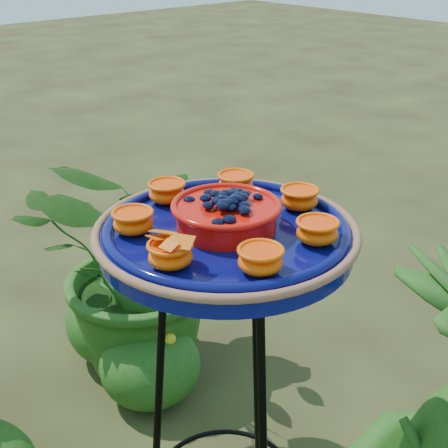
{
  "coord_description": "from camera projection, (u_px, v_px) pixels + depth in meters",
  "views": [
    {
      "loc": [
        0.95,
        -0.62,
        1.55
      ],
      "look_at": [
        0.17,
        0.08,
        1.04
      ],
      "focal_mm": 50.0,
      "sensor_mm": 36.0,
      "label": 1
    }
  ],
  "objects": [
    {
      "name": "tripod_stand",
      "position": [
        226.0,
        401.0,
        1.39
      ],
      "size": [
        0.45,
        0.45,
        0.98
      ],
      "rotation": [
        0.0,
        0.0,
        0.32
      ],
      "color": "black",
      "rests_on": "ground"
    },
    {
      "name": "feeder_dish",
      "position": [
        226.0,
        230.0,
        1.21
      ],
      "size": [
        0.62,
        0.62,
        0.12
      ],
      "rotation": [
        0.0,
        0.0,
        0.32
      ],
      "color": "#070B55",
      "rests_on": "tripod_stand"
    },
    {
      "name": "shrub_back_left",
      "position": [
        148.0,
        262.0,
        2.25
      ],
      "size": [
        0.98,
        0.91,
        0.91
      ],
      "primitive_type": "imported",
      "rotation": [
        0.0,
        0.0,
        0.27
      ],
      "color": "#1C4C14",
      "rests_on": "ground"
    }
  ]
}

